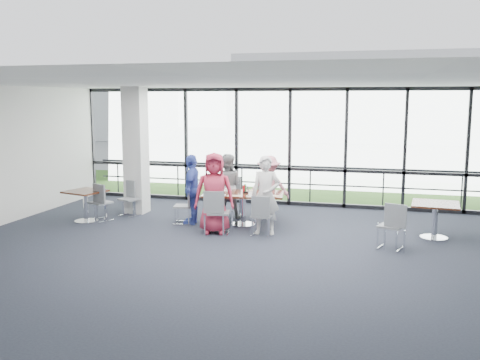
% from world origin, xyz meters
% --- Properties ---
extents(floor, '(12.00, 10.00, 0.02)m').
position_xyz_m(floor, '(0.00, 0.00, -0.01)').
color(floor, '#20232F').
rests_on(floor, ground).
extents(ceiling, '(12.00, 10.00, 0.04)m').
position_xyz_m(ceiling, '(0.00, 0.00, 3.20)').
color(ceiling, silver).
rests_on(ceiling, ground).
extents(wall_front, '(12.00, 0.10, 3.20)m').
position_xyz_m(wall_front, '(0.00, -5.00, 1.60)').
color(wall_front, silver).
rests_on(wall_front, ground).
extents(curtain_wall_back, '(12.00, 0.10, 3.20)m').
position_xyz_m(curtain_wall_back, '(0.00, 5.00, 1.60)').
color(curtain_wall_back, white).
rests_on(curtain_wall_back, ground).
extents(structural_column, '(0.50, 0.50, 3.20)m').
position_xyz_m(structural_column, '(-3.60, 3.00, 1.60)').
color(structural_column, silver).
rests_on(structural_column, ground).
extents(apron, '(80.00, 70.00, 0.02)m').
position_xyz_m(apron, '(0.00, 10.00, -0.02)').
color(apron, gray).
rests_on(apron, ground).
extents(grass_strip, '(80.00, 5.00, 0.01)m').
position_xyz_m(grass_strip, '(0.00, 8.00, 0.01)').
color(grass_strip, '#28501A').
rests_on(grass_strip, ground).
extents(hangar_main, '(24.00, 10.00, 6.00)m').
position_xyz_m(hangar_main, '(4.00, 32.00, 3.00)').
color(hangar_main, silver).
rests_on(hangar_main, ground).
extents(hangar_aux, '(10.00, 6.00, 4.00)m').
position_xyz_m(hangar_aux, '(-18.00, 28.00, 2.00)').
color(hangar_aux, silver).
rests_on(hangar_aux, ground).
extents(guard_rail, '(12.00, 0.06, 0.06)m').
position_xyz_m(guard_rail, '(0.00, 5.60, 0.50)').
color(guard_rail, '#2D2D33').
rests_on(guard_rail, ground).
extents(main_table, '(1.95, 1.27, 0.75)m').
position_xyz_m(main_table, '(-0.61, 2.35, 0.62)').
color(main_table, black).
rests_on(main_table, ground).
extents(side_table_left, '(0.99, 0.99, 0.75)m').
position_xyz_m(side_table_left, '(-4.31, 1.71, 0.62)').
color(side_table_left, black).
rests_on(side_table_left, ground).
extents(side_table_right, '(1.01, 1.01, 0.75)m').
position_xyz_m(side_table_right, '(3.56, 2.23, 0.64)').
color(side_table_right, black).
rests_on(side_table_right, ground).
extents(diner_near_left, '(0.97, 0.75, 1.76)m').
position_xyz_m(diner_near_left, '(-1.03, 1.48, 0.88)').
color(diner_near_left, '#A92840').
rests_on(diner_near_left, ground).
extents(diner_near_right, '(0.65, 0.49, 1.70)m').
position_xyz_m(diner_near_right, '(0.06, 1.69, 0.85)').
color(diner_near_right, silver).
rests_on(diner_near_right, ground).
extents(diner_far_left, '(0.85, 0.64, 1.58)m').
position_xyz_m(diner_far_left, '(-1.20, 2.99, 0.79)').
color(diner_far_left, gray).
rests_on(diner_far_left, ground).
extents(diner_far_right, '(1.08, 0.71, 1.53)m').
position_xyz_m(diner_far_right, '(-0.21, 3.27, 0.77)').
color(diner_far_right, pink).
rests_on(diner_far_right, ground).
extents(diner_end, '(0.66, 1.02, 1.63)m').
position_xyz_m(diner_end, '(-1.80, 2.19, 0.82)').
color(diner_end, '#364BA9').
rests_on(diner_end, ground).
extents(chair_main_nl, '(0.54, 0.54, 0.94)m').
position_xyz_m(chair_main_nl, '(-0.91, 1.41, 0.47)').
color(chair_main_nl, slate).
rests_on(chair_main_nl, ground).
extents(chair_main_nr, '(0.44, 0.44, 0.86)m').
position_xyz_m(chair_main_nr, '(0.02, 1.54, 0.43)').
color(chair_main_nr, slate).
rests_on(chair_main_nr, ground).
extents(chair_main_fl, '(0.49, 0.49, 0.95)m').
position_xyz_m(chair_main_fl, '(-1.15, 3.16, 0.47)').
color(chair_main_fl, slate).
rests_on(chair_main_fl, ground).
extents(chair_main_fr, '(0.48, 0.48, 0.94)m').
position_xyz_m(chair_main_fr, '(-0.34, 3.36, 0.47)').
color(chair_main_fr, slate).
rests_on(chair_main_fr, ground).
extents(chair_main_end, '(0.47, 0.47, 0.83)m').
position_xyz_m(chair_main_end, '(-2.01, 2.14, 0.41)').
color(chair_main_end, slate).
rests_on(chair_main_end, ground).
extents(chair_spare_la, '(0.58, 0.58, 0.90)m').
position_xyz_m(chair_spare_la, '(-4.01, 1.88, 0.45)').
color(chair_spare_la, slate).
rests_on(chair_spare_la, ground).
extents(chair_spare_lb, '(0.54, 0.54, 0.85)m').
position_xyz_m(chair_spare_lb, '(-3.61, 2.55, 0.42)').
color(chair_spare_lb, slate).
rests_on(chair_spare_lb, ground).
extents(chair_spare_r, '(0.56, 0.56, 0.91)m').
position_xyz_m(chair_spare_r, '(2.67, 1.18, 0.45)').
color(chair_spare_r, slate).
rests_on(chair_spare_r, ground).
extents(plate_nl, '(0.29, 0.29, 0.01)m').
position_xyz_m(plate_nl, '(-1.05, 1.95, 0.76)').
color(plate_nl, white).
rests_on(plate_nl, main_table).
extents(plate_nr, '(0.27, 0.27, 0.01)m').
position_xyz_m(plate_nr, '(0.01, 2.17, 0.76)').
color(plate_nr, white).
rests_on(plate_nr, main_table).
extents(plate_fl, '(0.24, 0.24, 0.01)m').
position_xyz_m(plate_fl, '(-1.09, 2.57, 0.76)').
color(plate_fl, white).
rests_on(plate_fl, main_table).
extents(plate_fr, '(0.25, 0.25, 0.01)m').
position_xyz_m(plate_fr, '(-0.18, 2.77, 0.76)').
color(plate_fr, white).
rests_on(plate_fr, main_table).
extents(plate_end, '(0.25, 0.25, 0.01)m').
position_xyz_m(plate_end, '(-1.37, 2.26, 0.76)').
color(plate_end, white).
rests_on(plate_end, main_table).
extents(tumbler_a, '(0.07, 0.07, 0.13)m').
position_xyz_m(tumbler_a, '(-0.84, 2.07, 0.82)').
color(tumbler_a, white).
rests_on(tumbler_a, main_table).
extents(tumbler_b, '(0.07, 0.07, 0.14)m').
position_xyz_m(tumbler_b, '(-0.30, 2.24, 0.82)').
color(tumbler_b, white).
rests_on(tumbler_b, main_table).
extents(tumbler_c, '(0.07, 0.07, 0.13)m').
position_xyz_m(tumbler_c, '(-0.57, 2.54, 0.82)').
color(tumbler_c, white).
rests_on(tumbler_c, main_table).
extents(tumbler_d, '(0.07, 0.07, 0.15)m').
position_xyz_m(tumbler_d, '(-1.26, 2.08, 0.82)').
color(tumbler_d, white).
rests_on(tumbler_d, main_table).
extents(menu_a, '(0.32, 0.25, 0.00)m').
position_xyz_m(menu_a, '(-0.73, 1.97, 0.75)').
color(menu_a, beige).
rests_on(menu_a, main_table).
extents(menu_b, '(0.32, 0.26, 0.00)m').
position_xyz_m(menu_b, '(0.16, 2.19, 0.75)').
color(menu_b, beige).
rests_on(menu_b, main_table).
extents(menu_c, '(0.34, 0.28, 0.00)m').
position_xyz_m(menu_c, '(-0.53, 2.76, 0.75)').
color(menu_c, beige).
rests_on(menu_c, main_table).
extents(condiment_caddy, '(0.10, 0.07, 0.04)m').
position_xyz_m(condiment_caddy, '(-0.55, 2.36, 0.77)').
color(condiment_caddy, black).
rests_on(condiment_caddy, main_table).
extents(ketchup_bottle, '(0.06, 0.06, 0.18)m').
position_xyz_m(ketchup_bottle, '(-0.61, 2.39, 0.84)').
color(ketchup_bottle, red).
rests_on(ketchup_bottle, main_table).
extents(green_bottle, '(0.05, 0.05, 0.20)m').
position_xyz_m(green_bottle, '(-0.58, 2.41, 0.85)').
color(green_bottle, '#16692B').
rests_on(green_bottle, main_table).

